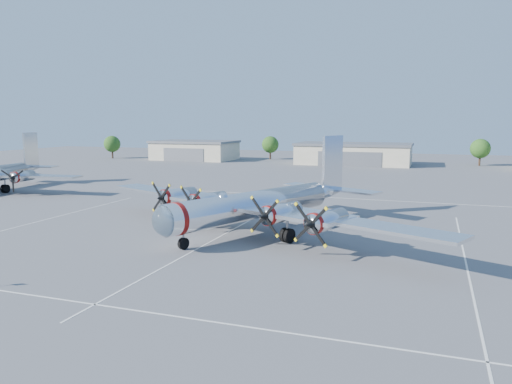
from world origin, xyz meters
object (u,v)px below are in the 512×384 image
(hangar_center, at_px, (354,154))
(main_bomber_b29, at_px, (261,231))
(tree_west, at_px, (270,145))
(tree_far_west, at_px, (112,144))
(hangar_west, at_px, (195,150))
(tree_east, at_px, (480,149))

(hangar_center, bearing_deg, main_bomber_b29, -87.90)
(hangar_center, bearing_deg, tree_west, 162.18)
(tree_far_west, bearing_deg, hangar_west, 9.01)
(tree_far_west, distance_m, tree_east, 100.50)
(tree_east, xyz_separation_m, main_bomber_b29, (-27.03, -87.27, -4.22))
(hangar_center, relative_size, tree_east, 4.31)
(hangar_center, xyz_separation_m, tree_far_west, (-70.00, -3.96, 1.51))
(hangar_west, xyz_separation_m, tree_far_west, (-25.00, -3.96, 1.51))
(tree_west, bearing_deg, hangar_center, -17.82)
(tree_far_west, xyz_separation_m, tree_east, (100.00, 10.00, 0.00))
(tree_far_west, xyz_separation_m, main_bomber_b29, (72.97, -77.27, -4.22))
(main_bomber_b29, bearing_deg, tree_west, 131.18)
(tree_far_west, relative_size, tree_east, 1.00)
(hangar_west, relative_size, tree_east, 3.40)
(tree_east, bearing_deg, hangar_west, -175.40)
(hangar_center, xyz_separation_m, main_bomber_b29, (2.97, -81.23, -2.71))
(hangar_west, height_order, tree_east, tree_east)
(hangar_west, relative_size, main_bomber_b29, 0.53)
(hangar_west, distance_m, tree_west, 21.61)
(hangar_west, height_order, hangar_center, same)
(hangar_center, height_order, tree_east, tree_east)
(tree_west, bearing_deg, main_bomber_b29, -72.60)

